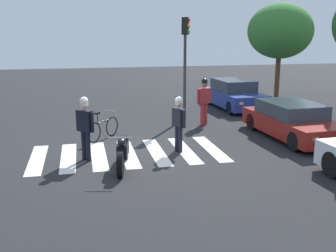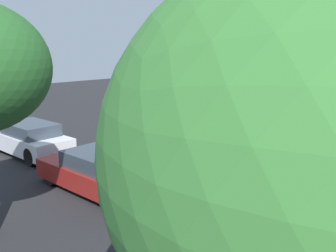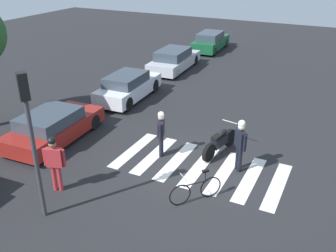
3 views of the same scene
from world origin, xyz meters
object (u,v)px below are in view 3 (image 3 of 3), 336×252
officer_on_foot (240,141)px  car_green_compact (211,42)px  officer_by_motorcycle (161,131)px  car_silver_sedan (174,60)px  pedestrian_bystander (54,160)px  car_maroon_wagon (53,126)px  car_white_van (128,87)px  police_motorcycle (220,142)px  traffic_light_pole (30,125)px  leaning_bicycle (196,190)px

officer_on_foot → car_green_compact: size_ratio=0.42×
officer_by_motorcycle → officer_on_foot: bearing=-84.8°
officer_by_motorcycle → car_silver_sedan: 10.97m
officer_by_motorcycle → car_green_compact: size_ratio=0.39×
pedestrian_bystander → car_maroon_wagon: size_ratio=0.43×
officer_on_foot → car_green_compact: officer_on_foot is taller
car_white_van → car_green_compact: size_ratio=0.97×
police_motorcycle → car_white_van: (3.29, 6.02, 0.18)m
police_motorcycle → traffic_light_pole: traffic_light_pole is taller
leaning_bicycle → officer_by_motorcycle: (2.02, 2.21, 0.62)m
officer_by_motorcycle → car_maroon_wagon: size_ratio=0.40×
officer_on_foot → car_white_van: 8.16m
officer_on_foot → traffic_light_pole: 6.66m
car_maroon_wagon → car_silver_sedan: car_silver_sedan is taller
traffic_light_pole → car_maroon_wagon: bearing=38.3°
police_motorcycle → leaning_bicycle: bearing=-173.6°
officer_by_motorcycle → pedestrian_bystander: 3.92m
pedestrian_bystander → car_green_compact: size_ratio=0.42×
police_motorcycle → leaning_bicycle: size_ratio=1.61×
officer_by_motorcycle → police_motorcycle: bearing=-59.1°
car_maroon_wagon → traffic_light_pole: size_ratio=1.03×
officer_by_motorcycle → car_green_compact: 16.40m
car_white_van → car_silver_sedan: (5.67, 0.16, -0.01)m
officer_on_foot → pedestrian_bystander: (-3.69, 4.74, -0.01)m
leaning_bicycle → officer_on_foot: size_ratio=0.72×
police_motorcycle → car_maroon_wagon: car_maroon_wagon is taller
car_green_compact → traffic_light_pole: bearing=-172.6°
car_white_van → car_silver_sedan: bearing=1.6°
officer_by_motorcycle → traffic_light_pole: (-4.57, 1.40, 1.84)m
car_silver_sedan → car_white_van: bearing=-178.4°
leaning_bicycle → car_maroon_wagon: size_ratio=0.31×
officer_by_motorcycle → car_white_van: 6.07m
pedestrian_bystander → car_white_van: (7.83, 2.27, -0.45)m
officer_on_foot → pedestrian_bystander: bearing=127.9°
pedestrian_bystander → car_silver_sedan: bearing=10.2°
officer_on_foot → pedestrian_bystander: 6.01m
police_motorcycle → officer_by_motorcycle: officer_by_motorcycle is taller
officer_by_motorcycle → car_maroon_wagon: (-0.82, 4.36, -0.40)m
officer_on_foot → car_silver_sedan: 12.17m
car_white_van → officer_by_motorcycle: bearing=-136.6°
car_silver_sedan → pedestrian_bystander: bearing=-169.8°
police_motorcycle → traffic_light_pole: bearing=150.1°
leaning_bicycle → car_white_van: bearing=44.8°
police_motorcycle → officer_by_motorcycle: size_ratio=1.24×
officer_by_motorcycle → car_maroon_wagon: officer_by_motorcycle is taller
police_motorcycle → leaning_bicycle: 3.15m
car_green_compact → car_silver_sedan: bearing=177.5°
officer_on_foot → pedestrian_bystander: size_ratio=1.01×
car_maroon_wagon → officer_on_foot: bearing=-81.5°
officer_by_motorcycle → traffic_light_pole: 5.12m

